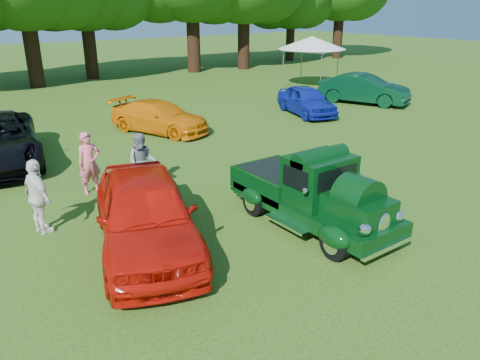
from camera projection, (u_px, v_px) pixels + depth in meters
ground at (286, 225)px, 10.98m from camera, size 120.00×120.00×0.00m
hero_pickup at (312, 194)px, 10.80m from camera, size 2.06×4.41×1.73m
red_convertible at (146, 213)px, 9.65m from camera, size 3.39×5.19×1.64m
back_car_orange at (160, 117)px, 18.73m from camera, size 3.29×4.61×1.24m
back_car_blue at (306, 100)px, 21.73m from camera, size 2.60×4.14×1.32m
back_car_green at (364, 89)px, 24.11m from camera, size 3.24×4.82×1.50m
spectator_pink at (89, 163)px, 12.59m from camera, size 0.62×0.41×1.70m
spectator_grey at (142, 162)px, 12.80m from camera, size 1.00×0.96×1.62m
spectator_white at (38, 197)px, 10.34m from camera, size 0.63×1.08×1.74m
canopy_tent at (312, 43)px, 28.07m from camera, size 5.23×5.23×3.05m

